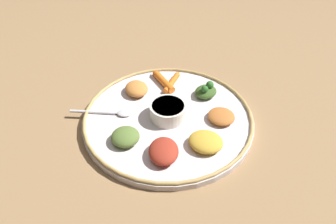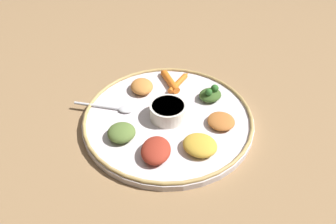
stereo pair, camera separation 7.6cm
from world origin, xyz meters
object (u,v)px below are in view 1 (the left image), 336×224
at_px(center_bowl, 168,111).
at_px(greens_pile, 206,91).
at_px(spoon, 111,113).
at_px(carrot_near_spoon, 172,82).
at_px(carrot_outer, 162,81).

height_order(center_bowl, greens_pile, greens_pile).
distance_m(spoon, carrot_near_spoon, 0.19).
bearing_deg(greens_pile, center_bowl, 125.64).
bearing_deg(carrot_near_spoon, center_bowl, 169.98).
xyz_separation_m(carrot_near_spoon, carrot_outer, (0.00, 0.03, 0.00)).
xyz_separation_m(center_bowl, spoon, (0.02, 0.13, -0.02)).
distance_m(carrot_near_spoon, carrot_outer, 0.03).
bearing_deg(center_bowl, spoon, 80.87).
xyz_separation_m(center_bowl, carrot_outer, (0.13, 0.00, -0.01)).
distance_m(greens_pile, carrot_outer, 0.12).
relative_size(greens_pile, carrot_outer, 0.77).
relative_size(spoon, carrot_near_spoon, 1.62).
xyz_separation_m(spoon, carrot_near_spoon, (0.11, -0.15, 0.00)).
height_order(center_bowl, carrot_outer, center_bowl).
height_order(center_bowl, carrot_near_spoon, center_bowl).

